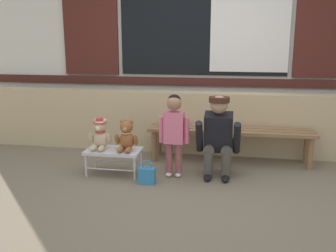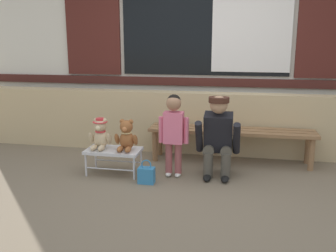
# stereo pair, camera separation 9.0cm
# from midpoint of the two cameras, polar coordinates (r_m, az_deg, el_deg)

# --- Properties ---
(ground_plane) EXTENTS (60.00, 60.00, 0.00)m
(ground_plane) POSITION_cam_midpoint_polar(r_m,az_deg,el_deg) (4.05, 1.86, -9.67)
(ground_plane) COLOR #756651
(brick_low_wall) EXTENTS (7.48, 0.25, 0.85)m
(brick_low_wall) POSITION_cam_midpoint_polar(r_m,az_deg,el_deg) (5.28, 4.13, 0.51)
(brick_low_wall) COLOR tan
(brick_low_wall) RESTS_ON ground
(shop_facade) EXTENTS (7.63, 0.26, 3.44)m
(shop_facade) POSITION_cam_midpoint_polar(r_m,az_deg,el_deg) (5.67, 4.96, 14.64)
(shop_facade) COLOR silver
(shop_facade) RESTS_ON ground
(wooden_bench_long) EXTENTS (2.10, 0.40, 0.44)m
(wooden_bench_long) POSITION_cam_midpoint_polar(r_m,az_deg,el_deg) (4.91, 8.87, -1.18)
(wooden_bench_long) COLOR #8E6642
(wooden_bench_long) RESTS_ON ground
(small_display_bench) EXTENTS (0.64, 0.36, 0.30)m
(small_display_bench) POSITION_cam_midpoint_polar(r_m,az_deg,el_deg) (4.48, -8.77, -3.94)
(small_display_bench) COLOR silver
(small_display_bench) RESTS_ON ground
(teddy_bear_with_hat) EXTENTS (0.28, 0.27, 0.36)m
(teddy_bear_with_hat) POSITION_cam_midpoint_polar(r_m,az_deg,el_deg) (4.48, -10.78, -1.28)
(teddy_bear_with_hat) COLOR #CCB289
(teddy_bear_with_hat) RESTS_ON small_display_bench
(teddy_bear_plain) EXTENTS (0.28, 0.26, 0.36)m
(teddy_bear_plain) POSITION_cam_midpoint_polar(r_m,az_deg,el_deg) (4.38, -6.87, -1.59)
(teddy_bear_plain) COLOR #93562D
(teddy_bear_plain) RESTS_ON small_display_bench
(child_standing) EXTENTS (0.35, 0.18, 0.96)m
(child_standing) POSITION_cam_midpoint_polar(r_m,az_deg,el_deg) (4.28, 0.31, -0.08)
(child_standing) COLOR #994C4C
(child_standing) RESTS_ON ground
(adult_crouching) EXTENTS (0.50, 0.49, 0.95)m
(adult_crouching) POSITION_cam_midpoint_polar(r_m,az_deg,el_deg) (4.35, 7.15, -1.48)
(adult_crouching) COLOR #4C473D
(adult_crouching) RESTS_ON ground
(handbag_on_ground) EXTENTS (0.18, 0.11, 0.27)m
(handbag_on_ground) POSITION_cam_midpoint_polar(r_m,az_deg,el_deg) (4.21, -3.78, -7.40)
(handbag_on_ground) COLOR teal
(handbag_on_ground) RESTS_ON ground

